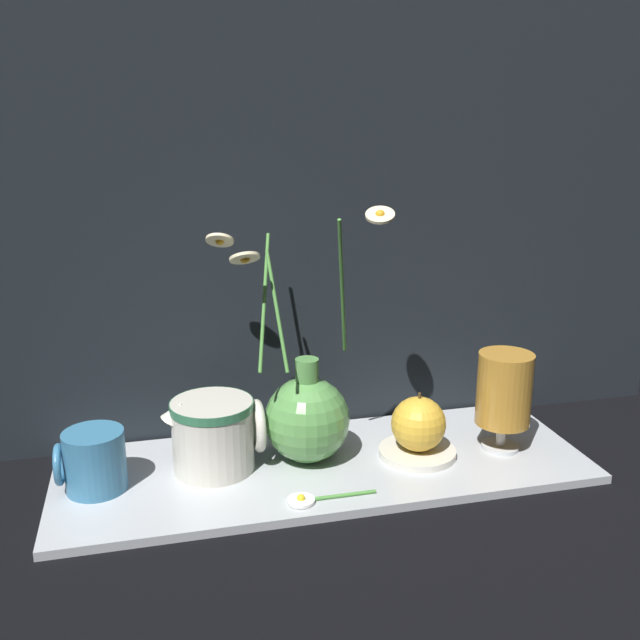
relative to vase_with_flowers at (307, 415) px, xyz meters
name	(u,v)px	position (x,y,z in m)	size (l,w,h in m)	color
ground_plane	(324,470)	(0.02, -0.02, -0.08)	(6.00, 6.00, 0.00)	black
shelf	(324,466)	(0.02, -0.02, -0.07)	(0.75, 0.27, 0.01)	#B2B7BC
backdrop_wall	(299,70)	(0.02, 0.13, 0.47)	(1.25, 0.02, 1.10)	black
vase_with_flowers	(307,415)	(0.00, 0.00, 0.00)	(0.25, 0.14, 0.36)	#59994C
yellow_mug	(93,462)	(-0.29, -0.02, -0.03)	(0.09, 0.08, 0.08)	teal
ceramic_pitcher	(214,432)	(-0.13, 0.00, -0.01)	(0.14, 0.11, 0.11)	beige
tea_glass	(504,391)	(0.29, -0.04, 0.02)	(0.08, 0.08, 0.15)	silver
saucer_plate	(417,452)	(0.16, -0.03, -0.06)	(0.11, 0.11, 0.01)	silver
orange_fruit	(418,424)	(0.16, -0.03, -0.02)	(0.08, 0.08, 0.09)	gold
loose_daisy	(312,499)	(-0.02, -0.12, -0.06)	(0.12, 0.04, 0.01)	#4C8E3D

